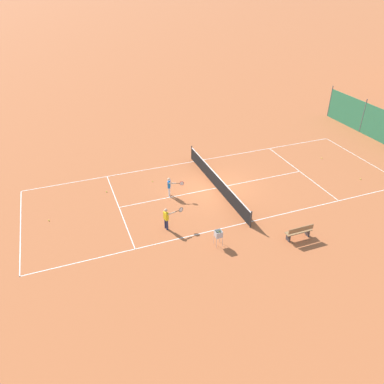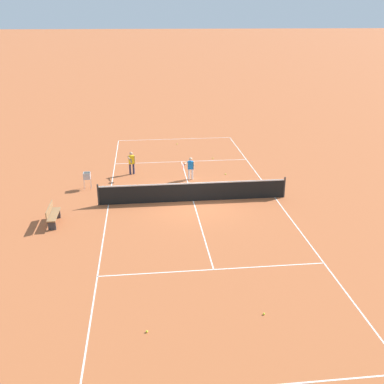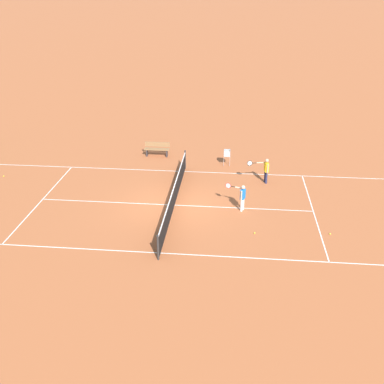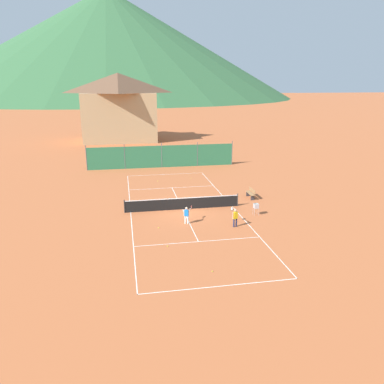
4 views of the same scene
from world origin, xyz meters
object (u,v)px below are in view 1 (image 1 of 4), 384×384
(ball_hopper, at_px, (218,235))
(player_far_baseline, at_px, (167,217))
(tennis_ball_service_box, at_px, (360,179))
(tennis_ball_far_corner, at_px, (107,192))
(tennis_ball_near_corner, at_px, (49,220))
(courtside_bench, at_px, (299,232))
(tennis_net, at_px, (217,181))
(player_far_service, at_px, (170,186))
(tennis_ball_by_net_left, at_px, (153,181))
(tennis_ball_mid_court, at_px, (322,158))

(ball_hopper, bearing_deg, player_far_baseline, -138.39)
(player_far_baseline, distance_m, ball_hopper, 3.06)
(tennis_ball_service_box, relative_size, tennis_ball_far_corner, 1.00)
(tennis_ball_near_corner, height_order, tennis_ball_service_box, same)
(tennis_ball_near_corner, xyz_separation_m, tennis_ball_service_box, (2.49, 19.96, 0.00))
(ball_hopper, bearing_deg, courtside_bench, 76.16)
(tennis_net, distance_m, player_far_service, 3.13)
(tennis_ball_by_net_left, distance_m, tennis_ball_service_box, 14.06)
(player_far_service, distance_m, tennis_ball_service_box, 12.97)
(tennis_net, height_order, tennis_ball_mid_court, tennis_net)
(tennis_net, bearing_deg, tennis_ball_service_box, 75.71)
(tennis_ball_near_corner, distance_m, tennis_ball_service_box, 20.12)
(tennis_net, distance_m, courtside_bench, 6.62)
(player_far_baseline, distance_m, tennis_ball_near_corner, 6.84)
(tennis_ball_far_corner, bearing_deg, player_far_service, 63.36)
(ball_hopper, bearing_deg, player_far_service, -171.54)
(tennis_ball_far_corner, distance_m, ball_hopper, 8.63)
(ball_hopper, bearing_deg, tennis_ball_far_corner, -148.56)
(player_far_service, relative_size, ball_hopper, 1.41)
(player_far_baseline, bearing_deg, tennis_ball_mid_court, 107.08)
(player_far_service, xyz_separation_m, tennis_ball_far_corner, (-1.84, -3.67, -0.70))
(player_far_baseline, xyz_separation_m, tennis_ball_by_net_left, (-5.30, 0.66, -0.73))
(tennis_net, height_order, tennis_ball_by_net_left, tennis_net)
(player_far_baseline, bearing_deg, tennis_ball_by_net_left, 172.94)
(tennis_ball_service_box, bearing_deg, player_far_baseline, -87.57)
(tennis_ball_service_box, distance_m, courtside_bench, 8.63)
(tennis_ball_near_corner, height_order, courtside_bench, courtside_bench)
(ball_hopper, distance_m, courtside_bench, 4.31)
(tennis_ball_far_corner, relative_size, courtside_bench, 0.04)
(player_far_service, bearing_deg, tennis_ball_mid_court, 94.31)
(tennis_ball_near_corner, xyz_separation_m, tennis_ball_far_corner, (-1.98, 3.61, 0.00))
(tennis_ball_service_box, relative_size, ball_hopper, 0.07)
(player_far_service, bearing_deg, ball_hopper, 8.46)
(tennis_ball_mid_court, bearing_deg, tennis_net, -83.06)
(tennis_ball_mid_court, relative_size, ball_hopper, 0.07)
(tennis_ball_by_net_left, height_order, tennis_ball_service_box, same)
(ball_hopper, bearing_deg, tennis_ball_by_net_left, -169.72)
(tennis_net, bearing_deg, tennis_ball_mid_court, 96.94)
(tennis_net, bearing_deg, tennis_ball_by_net_left, -121.72)
(player_far_service, height_order, tennis_ball_service_box, player_far_service)
(tennis_net, height_order, tennis_ball_service_box, tennis_net)
(tennis_net, xyz_separation_m, tennis_ball_far_corner, (-2.03, -6.79, -0.47))
(player_far_service, height_order, tennis_ball_by_net_left, player_far_service)
(player_far_service, distance_m, tennis_ball_mid_court, 12.32)
(tennis_ball_service_box, height_order, tennis_ball_mid_court, same)
(tennis_ball_by_net_left, relative_size, ball_hopper, 0.07)
(tennis_ball_service_box, relative_size, courtside_bench, 0.04)
(tennis_ball_mid_court, xyz_separation_m, tennis_ball_far_corner, (-0.92, -15.93, 0.00))
(tennis_ball_near_corner, bearing_deg, tennis_ball_mid_court, 93.11)
(tennis_ball_by_net_left, bearing_deg, tennis_ball_mid_court, 84.84)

